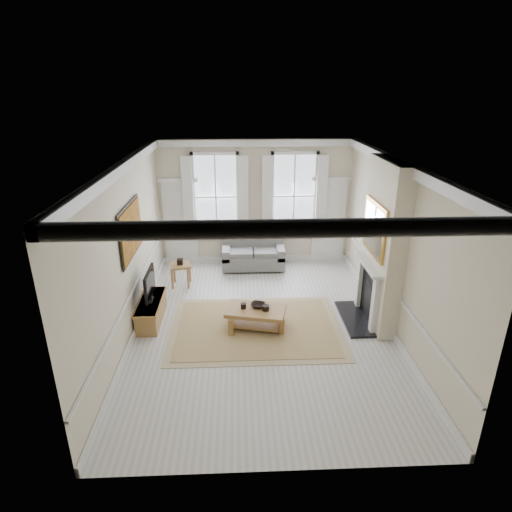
{
  "coord_description": "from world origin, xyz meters",
  "views": [
    {
      "loc": [
        -0.48,
        -7.71,
        4.68
      ],
      "look_at": [
        -0.09,
        0.84,
        1.25
      ],
      "focal_mm": 30.0,
      "sensor_mm": 36.0,
      "label": 1
    }
  ],
  "objects_px": {
    "side_table": "(181,268)",
    "coffee_table": "(256,313)",
    "sofa": "(253,256)",
    "tv_stand": "(151,311)"
  },
  "relations": [
    {
      "from": "side_table",
      "to": "sofa",
      "type": "bearing_deg",
      "value": 29.5
    },
    {
      "from": "sofa",
      "to": "tv_stand",
      "type": "relative_size",
      "value": 1.25
    },
    {
      "from": "coffee_table",
      "to": "tv_stand",
      "type": "xyz_separation_m",
      "value": [
        -2.2,
        0.41,
        -0.12
      ]
    },
    {
      "from": "sofa",
      "to": "side_table",
      "type": "relative_size",
      "value": 2.92
    },
    {
      "from": "side_table",
      "to": "coffee_table",
      "type": "xyz_separation_m",
      "value": [
        1.77,
        -2.12,
        -0.1
      ]
    },
    {
      "from": "side_table",
      "to": "coffee_table",
      "type": "bearing_deg",
      "value": -50.16
    },
    {
      "from": "side_table",
      "to": "coffee_table",
      "type": "height_order",
      "value": "side_table"
    },
    {
      "from": "side_table",
      "to": "tv_stand",
      "type": "bearing_deg",
      "value": -104.05
    },
    {
      "from": "sofa",
      "to": "tv_stand",
      "type": "height_order",
      "value": "sofa"
    },
    {
      "from": "sofa",
      "to": "side_table",
      "type": "xyz_separation_m",
      "value": [
        -1.84,
        -1.04,
        0.11
      ]
    }
  ]
}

